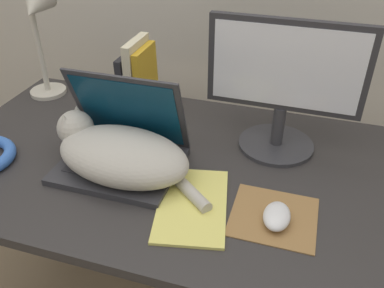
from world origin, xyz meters
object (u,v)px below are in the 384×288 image
external_monitor (284,85)px  notepad (192,205)px  desk_lamp (38,25)px  laptop (123,148)px  cat (119,153)px  book_row (138,78)px  computer_mouse (277,216)px

external_monitor → notepad: external_monitor is taller
desk_lamp → external_monitor: bearing=-5.3°
laptop → notepad: bearing=-25.5°
cat → book_row: 0.38m
laptop → book_row: bearing=105.5°
computer_mouse → notepad: 0.21m
cat → notepad: size_ratio=1.60×
laptop → computer_mouse: 0.46m
notepad → cat: bearing=162.7°
cat → external_monitor: bearing=33.3°
computer_mouse → notepad: computer_mouse is taller
laptop → notepad: (0.24, -0.11, -0.05)m
laptop → computer_mouse: (0.44, -0.11, -0.03)m
cat → external_monitor: 0.49m
laptop → cat: laptop is taller
computer_mouse → book_row: bearing=140.9°
notepad → external_monitor: bearing=63.7°
laptop → desk_lamp: (-0.42, 0.29, 0.22)m
cat → external_monitor: (0.39, 0.26, 0.14)m
book_row → desk_lamp: 0.37m
book_row → computer_mouse: bearing=-39.1°
cat → computer_mouse: cat is taller
external_monitor → computer_mouse: external_monitor is taller
external_monitor → desk_lamp: 0.83m
cat → desk_lamp: 0.58m
cat → notepad: 0.25m
computer_mouse → book_row: size_ratio=0.40×
laptop → cat: 0.05m
computer_mouse → book_row: book_row is taller
laptop → computer_mouse: size_ratio=3.36×
book_row → desk_lamp: desk_lamp is taller
laptop → cat: size_ratio=0.68×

